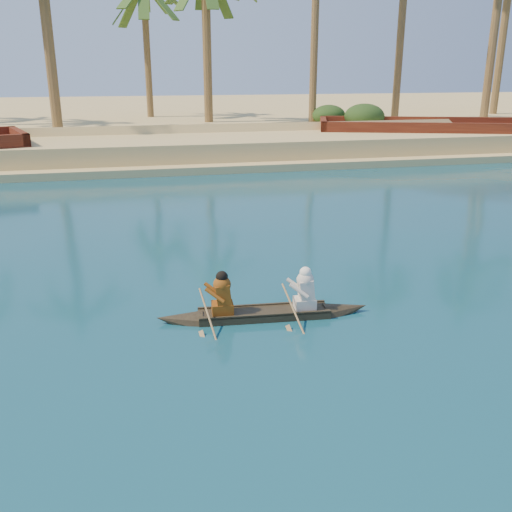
{
  "coord_description": "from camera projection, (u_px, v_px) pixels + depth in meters",
  "views": [
    {
      "loc": [
        -0.61,
        -4.72,
        4.88
      ],
      "look_at": [
        2.24,
        7.82,
        0.61
      ],
      "focal_mm": 40.0,
      "sensor_mm": 36.0,
      "label": 1
    }
  ],
  "objects": [
    {
      "name": "sandy_embankment",
      "position": [
        131.0,
        120.0,
        49.25
      ],
      "size": [
        150.0,
        51.0,
        1.5
      ],
      "color": "#D5B778",
      "rests_on": "ground"
    },
    {
      "name": "palm_grove",
      "position": [
        126.0,
        15.0,
        35.9
      ],
      "size": [
        110.0,
        14.0,
        16.0
      ],
      "primitive_type": null,
      "color": "#2A4F1C",
      "rests_on": "ground"
    },
    {
      "name": "barge_right",
      "position": [
        430.0,
        138.0,
        34.44
      ],
      "size": [
        13.98,
        8.35,
        2.21
      ],
      "rotation": [
        0.0,
        0.0,
        -0.32
      ],
      "color": "maroon",
      "rests_on": "ground"
    },
    {
      "name": "canoe",
      "position": [
        264.0,
        307.0,
        11.61
      ],
      "size": [
        4.41,
        0.91,
        1.21
      ],
      "rotation": [
        0.0,
        0.0,
        -0.08
      ],
      "color": "#362E1D",
      "rests_on": "ground"
    },
    {
      "name": "shrub_cluster",
      "position": [
        135.0,
        130.0,
        34.81
      ],
      "size": [
        100.0,
        6.0,
        2.4
      ],
      "primitive_type": null,
      "color": "#253E16",
      "rests_on": "ground"
    }
  ]
}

